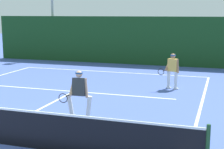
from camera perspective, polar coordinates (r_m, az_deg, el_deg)
The scene contains 7 objects.
court_line_baseline_far at distance 19.47m, azimuth -0.12°, elevation 0.43°, with size 10.66×0.10×0.01m, color white.
court_line_service at distance 14.77m, azimuth -6.37°, elevation -2.80°, with size 8.69×0.10×0.01m, color white.
court_line_centre at distance 12.33m, azimuth -11.83°, elevation -5.59°, with size 0.10×6.40×0.01m, color white.
player_near at distance 10.68m, azimuth -5.50°, elevation -3.12°, with size 0.87×0.83×1.58m.
player_far at distance 15.22m, azimuth 9.97°, elevation 0.79°, with size 0.87×0.86×1.57m.
back_fence_windscreen at distance 22.37m, azimuth 2.50°, elevation 5.67°, with size 18.88×0.12×3.08m, color #18401B.
light_pole at distance 25.34m, azimuth -9.89°, elevation 11.76°, with size 0.55×0.44×6.50m.
Camera 1 is at (6.00, -7.05, 3.32)m, focal length 55.14 mm.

